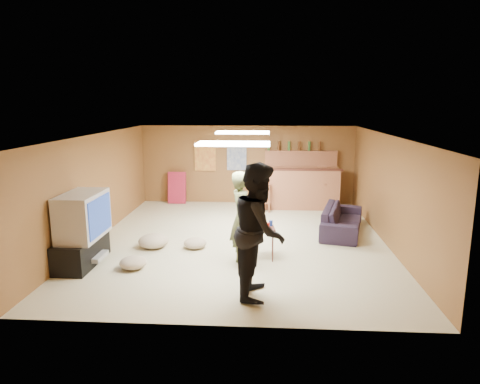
# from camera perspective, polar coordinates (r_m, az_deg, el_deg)

# --- Properties ---
(ground) EXTENTS (7.00, 7.00, 0.00)m
(ground) POSITION_cam_1_polar(r_m,az_deg,el_deg) (9.01, -0.08, -6.50)
(ground) COLOR #C0B893
(ground) RESTS_ON ground
(ceiling) EXTENTS (6.00, 7.00, 0.02)m
(ceiling) POSITION_cam_1_polar(r_m,az_deg,el_deg) (8.57, -0.09, 7.60)
(ceiling) COLOR silver
(ceiling) RESTS_ON ground
(wall_back) EXTENTS (6.00, 0.02, 2.20)m
(wall_back) POSITION_cam_1_polar(r_m,az_deg,el_deg) (12.17, 0.98, 3.65)
(wall_back) COLOR brown
(wall_back) RESTS_ON ground
(wall_front) EXTENTS (6.00, 0.02, 2.20)m
(wall_front) POSITION_cam_1_polar(r_m,az_deg,el_deg) (5.35, -2.52, -7.08)
(wall_front) COLOR brown
(wall_front) RESTS_ON ground
(wall_left) EXTENTS (0.02, 7.00, 2.20)m
(wall_left) POSITION_cam_1_polar(r_m,az_deg,el_deg) (9.40, -18.65, 0.58)
(wall_left) COLOR brown
(wall_left) RESTS_ON ground
(wall_right) EXTENTS (0.02, 7.00, 2.20)m
(wall_right) POSITION_cam_1_polar(r_m,az_deg,el_deg) (9.05, 19.24, 0.11)
(wall_right) COLOR brown
(wall_right) RESTS_ON ground
(tv_stand) EXTENTS (0.55, 1.30, 0.50)m
(tv_stand) POSITION_cam_1_polar(r_m,az_deg,el_deg) (8.18, -20.36, -7.36)
(tv_stand) COLOR black
(tv_stand) RESTS_ON ground
(dvd_box) EXTENTS (0.35, 0.50, 0.08)m
(dvd_box) POSITION_cam_1_polar(r_m,az_deg,el_deg) (8.12, -18.88, -8.12)
(dvd_box) COLOR #B2B2B7
(dvd_box) RESTS_ON tv_stand
(tv_body) EXTENTS (0.60, 1.10, 0.80)m
(tv_body) POSITION_cam_1_polar(r_m,az_deg,el_deg) (7.97, -20.24, -2.96)
(tv_body) COLOR #B2B2B7
(tv_body) RESTS_ON tv_stand
(tv_screen) EXTENTS (0.02, 0.95, 0.65)m
(tv_screen) POSITION_cam_1_polar(r_m,az_deg,el_deg) (7.85, -18.16, -3.04)
(tv_screen) COLOR navy
(tv_screen) RESTS_ON tv_body
(bar_counter) EXTENTS (2.00, 0.60, 1.10)m
(bar_counter) POSITION_cam_1_polar(r_m,az_deg,el_deg) (11.75, 8.18, 0.51)
(bar_counter) COLOR #9C5838
(bar_counter) RESTS_ON ground
(bar_lip) EXTENTS (2.10, 0.12, 0.05)m
(bar_lip) POSITION_cam_1_polar(r_m,az_deg,el_deg) (11.41, 8.35, 2.97)
(bar_lip) COLOR #401C14
(bar_lip) RESTS_ON bar_counter
(bar_shelf) EXTENTS (2.00, 0.18, 0.05)m
(bar_shelf) POSITION_cam_1_polar(r_m,az_deg,el_deg) (12.05, 8.15, 5.36)
(bar_shelf) COLOR #9C5838
(bar_shelf) RESTS_ON bar_backing
(bar_backing) EXTENTS (2.00, 0.14, 0.60)m
(bar_backing) POSITION_cam_1_polar(r_m,az_deg,el_deg) (12.10, 8.10, 3.96)
(bar_backing) COLOR #9C5838
(bar_backing) RESTS_ON bar_counter
(poster_left) EXTENTS (0.60, 0.03, 0.85)m
(poster_left) POSITION_cam_1_polar(r_m,az_deg,el_deg) (12.21, -4.67, 4.82)
(poster_left) COLOR #BF3F26
(poster_left) RESTS_ON wall_back
(poster_right) EXTENTS (0.55, 0.03, 0.80)m
(poster_right) POSITION_cam_1_polar(r_m,az_deg,el_deg) (12.11, -0.44, 4.80)
(poster_right) COLOR #334C99
(poster_right) RESTS_ON wall_back
(folding_chair_stack) EXTENTS (0.50, 0.26, 0.91)m
(folding_chair_stack) POSITION_cam_1_polar(r_m,az_deg,el_deg) (12.34, -8.39, 0.57)
(folding_chair_stack) COLOR #B4213E
(folding_chair_stack) RESTS_ON ground
(ceiling_panel_front) EXTENTS (1.20, 0.60, 0.04)m
(ceiling_panel_front) POSITION_cam_1_polar(r_m,az_deg,el_deg) (7.09, -0.87, 6.46)
(ceiling_panel_front) COLOR white
(ceiling_panel_front) RESTS_ON ceiling
(ceiling_panel_back) EXTENTS (1.20, 0.60, 0.04)m
(ceiling_panel_back) POSITION_cam_1_polar(r_m,az_deg,el_deg) (9.77, 0.37, 7.94)
(ceiling_panel_back) COLOR white
(ceiling_panel_back) RESTS_ON ceiling
(person_olive) EXTENTS (0.59, 0.72, 1.69)m
(person_olive) POSITION_cam_1_polar(r_m,az_deg,el_deg) (7.46, 0.24, -3.63)
(person_olive) COLOR #515833
(person_olive) RESTS_ON ground
(person_black) EXTENTS (0.82, 1.02, 2.00)m
(person_black) POSITION_cam_1_polar(r_m,az_deg,el_deg) (6.30, 2.60, -5.10)
(person_black) COLOR black
(person_black) RESTS_ON ground
(sofa) EXTENTS (1.23, 2.11, 0.58)m
(sofa) POSITION_cam_1_polar(r_m,az_deg,el_deg) (9.77, 13.47, -3.60)
(sofa) COLOR black
(sofa) RESTS_ON ground
(tray_table) EXTENTS (0.50, 0.42, 0.60)m
(tray_table) POSITION_cam_1_polar(r_m,az_deg,el_deg) (7.92, 2.91, -6.84)
(tray_table) COLOR #401C14
(tray_table) RESTS_ON ground
(cup_red_near) EXTENTS (0.08, 0.08, 0.10)m
(cup_red_near) POSITION_cam_1_polar(r_m,az_deg,el_deg) (7.85, 1.87, -4.32)
(cup_red_near) COLOR red
(cup_red_near) RESTS_ON tray_table
(cup_red_far) EXTENTS (0.09, 0.09, 0.11)m
(cup_red_far) POSITION_cam_1_polar(r_m,az_deg,el_deg) (7.76, 3.70, -4.50)
(cup_red_far) COLOR red
(cup_red_far) RESTS_ON tray_table
(cup_blue) EXTENTS (0.09, 0.09, 0.10)m
(cup_blue) POSITION_cam_1_polar(r_m,az_deg,el_deg) (7.93, 4.13, -4.17)
(cup_blue) COLOR navy
(cup_blue) RESTS_ON tray_table
(bar_stool_left) EXTENTS (0.51, 0.51, 1.30)m
(bar_stool_left) POSITION_cam_1_polar(r_m,az_deg,el_deg) (11.24, 3.27, 0.61)
(bar_stool_left) COLOR #9C5838
(bar_stool_left) RESTS_ON ground
(bar_stool_right) EXTENTS (0.48, 0.48, 1.29)m
(bar_stool_right) POSITION_cam_1_polar(r_m,az_deg,el_deg) (11.65, 10.96, 0.78)
(bar_stool_right) COLOR #9C5838
(bar_stool_right) RESTS_ON ground
(cushion_near_tv) EXTENTS (0.72, 0.72, 0.27)m
(cushion_near_tv) POSITION_cam_1_polar(r_m,az_deg,el_deg) (8.74, -11.47, -6.41)
(cushion_near_tv) COLOR tan
(cushion_near_tv) RESTS_ON ground
(cushion_mid) EXTENTS (0.53, 0.53, 0.20)m
(cushion_mid) POSITION_cam_1_polar(r_m,az_deg,el_deg) (8.59, -6.01, -6.79)
(cushion_mid) COLOR tan
(cushion_mid) RESTS_ON ground
(cushion_far) EXTENTS (0.54, 0.54, 0.21)m
(cushion_far) POSITION_cam_1_polar(r_m,az_deg,el_deg) (7.76, -14.08, -9.12)
(cushion_far) COLOR tan
(cushion_far) RESTS_ON ground
(bottle_row) EXTENTS (1.48, 0.08, 0.26)m
(bottle_row) POSITION_cam_1_polar(r_m,az_deg,el_deg) (11.99, 7.22, 6.11)
(bottle_row) COLOR #3F7233
(bottle_row) RESTS_ON bar_shelf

